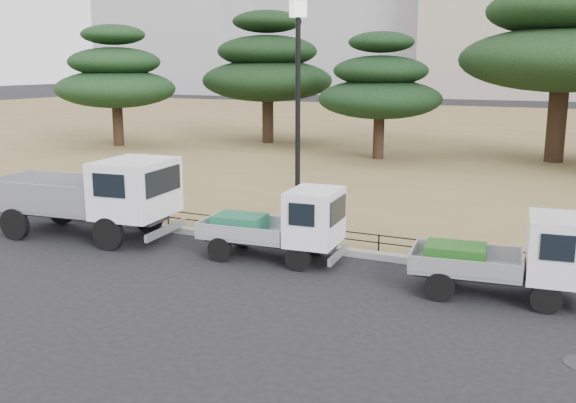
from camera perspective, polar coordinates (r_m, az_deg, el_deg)
The scene contains 13 objects.
ground at distance 13.63m, azimuth -3.66°, elevation -6.95°, with size 220.00×220.00×0.00m, color black.
lawn at distance 42.52m, azimuth 16.96°, elevation 5.66°, with size 120.00×56.00×0.15m, color olive.
curb at distance 15.82m, azimuth 0.94°, elevation -3.92°, with size 120.00×0.25×0.16m, color gray.
truck_large at distance 17.33m, azimuth -16.96°, elevation 0.69°, with size 5.01×2.38×2.11m.
truck_kei_front at distance 14.71m, azimuth -0.58°, elevation -2.03°, with size 3.34×1.64×1.71m.
truck_kei_rear at distance 13.05m, azimuth 19.24°, elevation -4.62°, with size 3.34×1.72×1.68m.
street_lamp at distance 15.55m, azimuth 0.89°, elevation 11.34°, with size 0.54×0.54×6.04m.
pipe_fence at distance 15.85m, azimuth 1.17°, elevation -2.53°, with size 38.00×0.04×0.40m.
tarp_pile at distance 20.96m, azimuth -19.21°, elevation 0.69°, with size 1.48×1.09×0.99m.
pine_west_far at distance 35.67m, azimuth -15.09°, elevation 10.67°, with size 6.28×6.28×6.35m.
pine_west_near at distance 35.93m, azimuth -1.83°, elevation 11.83°, with size 7.17×7.17×7.17m.
pine_center_left at distance 29.94m, azimuth 8.18°, elevation 10.11°, with size 5.66×5.66×5.75m.
pine_center_right at distance 31.06m, azimuth 23.33°, elevation 13.24°, with size 8.84×8.84×9.38m.
Camera 1 is at (6.33, -11.22, 4.43)m, focal length 40.00 mm.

